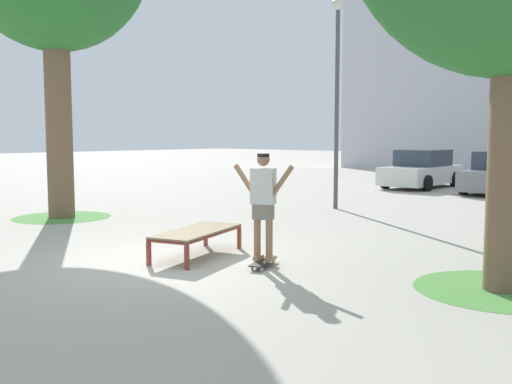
{
  "coord_description": "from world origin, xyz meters",
  "views": [
    {
      "loc": [
        7.26,
        -5.98,
        2.06
      ],
      "look_at": [
        -0.01,
        2.1,
        1.0
      ],
      "focal_mm": 40.76,
      "sensor_mm": 36.0,
      "label": 1
    }
  ],
  "objects": [
    {
      "name": "ground_plane",
      "position": [
        0.0,
        0.0,
        0.0
      ],
      "size": [
        120.0,
        120.0,
        0.0
      ],
      "primitive_type": "plane",
      "color": "#B2AA9E"
    },
    {
      "name": "skate_box",
      "position": [
        -0.01,
        0.6,
        0.41
      ],
      "size": [
        1.3,
        2.04,
        0.46
      ],
      "color": "brown",
      "rests_on": "ground"
    },
    {
      "name": "skateboard",
      "position": [
        1.34,
        0.77,
        0.08
      ],
      "size": [
        0.47,
        0.82,
        0.09
      ],
      "color": "black",
      "rests_on": "ground"
    },
    {
      "name": "skater",
      "position": [
        1.34,
        0.77,
        1.07
      ],
      "size": [
        0.96,
        0.43,
        1.69
      ],
      "color": "#8E6647",
      "rests_on": "skateboard"
    },
    {
      "name": "grass_patch_near_left",
      "position": [
        -6.11,
        1.54,
        0.0
      ],
      "size": [
        2.4,
        2.4,
        0.01
      ],
      "primitive_type": "cylinder",
      "color": "#519342",
      "rests_on": "ground"
    },
    {
      "name": "grass_patch_near_right",
      "position": [
        4.61,
        1.85,
        0.0
      ],
      "size": [
        2.26,
        2.26,
        0.01
      ],
      "primitive_type": "cylinder",
      "color": "#519342",
      "rests_on": "ground"
    },
    {
      "name": "car_white",
      "position": [
        -3.25,
        15.54,
        0.69
      ],
      "size": [
        1.97,
        4.23,
        1.5
      ],
      "color": "silver",
      "rests_on": "ground"
    },
    {
      "name": "car_grey",
      "position": [
        -0.02,
        15.27,
        0.69
      ],
      "size": [
        1.99,
        4.23,
        1.5
      ],
      "color": "slate",
      "rests_on": "ground"
    },
    {
      "name": "light_post",
      "position": [
        -1.97,
        7.64,
        3.83
      ],
      "size": [
        0.36,
        0.36,
        5.83
      ],
      "color": "#4C4C51",
      "rests_on": "ground"
    }
  ]
}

